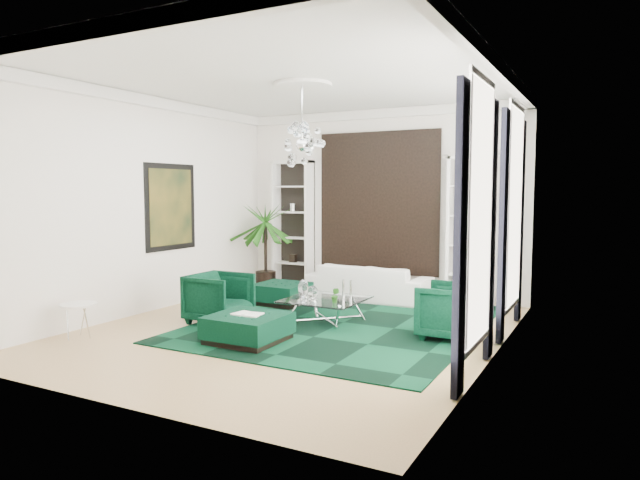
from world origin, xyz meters
The scene contains 30 objects.
floor centered at (0.00, 0.00, -0.01)m, with size 6.00×7.00×0.02m, color tan.
ceiling centered at (0.00, 0.00, 3.81)m, with size 6.00×7.00×0.02m, color white.
wall_back centered at (0.00, 3.51, 1.90)m, with size 6.00×0.02×3.80m, color white.
wall_front centered at (0.00, -3.51, 1.90)m, with size 6.00×0.02×3.80m, color white.
wall_left centered at (-3.01, 0.00, 1.90)m, with size 0.02×7.00×3.80m, color white.
wall_right centered at (3.01, 0.00, 1.90)m, with size 0.02×7.00×3.80m, color white.
crown_molding centered at (0.00, 0.00, 3.70)m, with size 6.00×7.00×0.18m, color white, non-canonical shape.
ceiling_medallion centered at (0.00, 0.30, 3.77)m, with size 0.90×0.90×0.05m, color white.
tapestry centered at (0.00, 3.46, 1.90)m, with size 2.50×0.06×2.80m, color black.
shelving_left centered at (-1.95, 3.31, 1.40)m, with size 0.90×0.38×2.80m, color white, non-canonical shape.
shelving_right centered at (1.95, 3.31, 1.40)m, with size 0.90×0.38×2.80m, color white, non-canonical shape.
painting centered at (-2.97, 0.60, 1.85)m, with size 0.04×1.30×1.60m, color black.
window_near centered at (2.99, -0.90, 1.90)m, with size 0.03×1.10×2.90m, color white.
curtain_near_a centered at (2.96, -1.68, 1.65)m, with size 0.07×0.30×3.25m, color black.
curtain_near_b centered at (2.96, -0.12, 1.65)m, with size 0.07×0.30×3.25m, color black.
window_far centered at (2.99, 1.50, 1.90)m, with size 0.03×1.10×2.90m, color white.
curtain_far_a centered at (2.96, 0.72, 1.65)m, with size 0.07×0.30×3.25m, color black.
curtain_far_b centered at (2.96, 2.28, 1.65)m, with size 0.07×0.30×3.25m, color black.
rug centered at (0.48, 0.77, 0.01)m, with size 4.20×5.00×0.02m, color black.
sofa centered at (0.08, 2.81, 0.35)m, with size 2.39×0.94×0.70m, color white.
armchair_left centered at (-1.36, -0.09, 0.41)m, with size 0.87×0.89×0.81m, color black.
armchair_right centered at (2.28, 0.65, 0.41)m, with size 0.87×0.89×0.81m, color black.
coffee_table centered at (0.22, 0.64, 0.21)m, with size 1.20×1.20×0.41m, color white, non-canonical shape.
ottoman_side centered at (-1.22, 1.64, 0.20)m, with size 0.90×0.90×0.40m, color black.
ottoman_front centered at (-0.23, -0.90, 0.20)m, with size 1.00×1.00×0.40m, color black.
book centered at (-0.23, -0.90, 0.42)m, with size 0.42×0.28×0.03m, color white.
side_table centered at (-2.55, -1.85, 0.25)m, with size 0.52×0.52×0.50m, color white.
palm centered at (-2.39, 2.88, 1.20)m, with size 1.50×1.50×2.40m, color #1E5614, non-canonical shape.
chandelier centered at (0.04, 0.21, 2.85)m, with size 0.80×0.80×0.72m, color white, non-canonical shape.
table_plant centered at (0.52, 0.39, 0.53)m, with size 0.13×0.11×0.24m, color #1E5614.
Camera 1 is at (4.37, -7.47, 2.16)m, focal length 32.00 mm.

